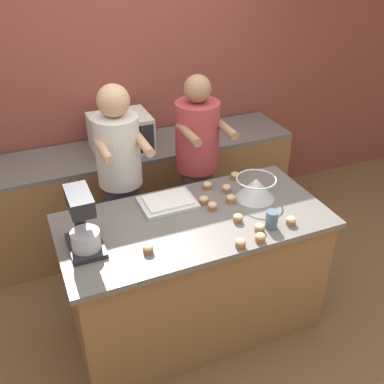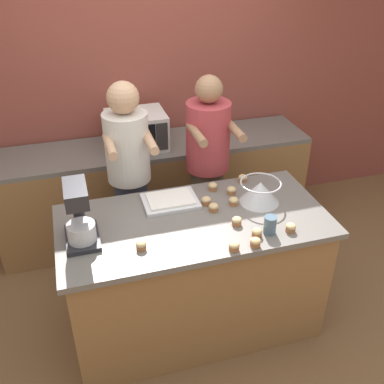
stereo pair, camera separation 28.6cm
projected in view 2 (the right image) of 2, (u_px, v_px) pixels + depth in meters
ground_plane at (194, 321)px, 3.41m from camera, size 16.00×16.00×0.00m
back_wall at (143, 84)px, 4.02m from camera, size 10.00×0.06×2.70m
island_counter at (194, 274)px, 3.17m from camera, size 1.76×0.86×0.94m
back_counter at (156, 189)px, 4.19m from camera, size 2.80×0.60×0.92m
person_left at (130, 183)px, 3.42m from camera, size 0.34×0.50×1.68m
person_right at (207, 173)px, 3.58m from camera, size 0.35×0.51×1.67m
stand_mixer at (79, 217)px, 2.64m from camera, size 0.20×0.30×0.39m
mixing_bowl at (260, 191)px, 3.06m from camera, size 0.28×0.28×0.16m
baking_tray at (170, 200)px, 3.08m from camera, size 0.37×0.28×0.04m
microwave_oven at (137, 130)px, 3.84m from camera, size 0.49×0.40×0.30m
drinking_glass at (270, 225)px, 2.76m from camera, size 0.08×0.08×0.12m
cupcake_0 at (234, 201)px, 3.05m from camera, size 0.06×0.06×0.06m
cupcake_1 at (234, 246)px, 2.63m from camera, size 0.06×0.06×0.06m
cupcake_2 at (231, 190)px, 3.17m from camera, size 0.06×0.06×0.06m
cupcake_3 at (255, 242)px, 2.66m from camera, size 0.06×0.06×0.06m
cupcake_4 at (141, 245)px, 2.64m from camera, size 0.06×0.06×0.06m
cupcake_5 at (243, 178)px, 3.32m from camera, size 0.06×0.06×0.06m
cupcake_6 at (237, 221)px, 2.85m from camera, size 0.06×0.06×0.06m
cupcake_7 at (206, 201)px, 3.06m from camera, size 0.06×0.06×0.06m
cupcake_8 at (291, 228)px, 2.79m from camera, size 0.06×0.06×0.06m
cupcake_9 at (213, 207)px, 2.99m from camera, size 0.06×0.06×0.06m
cupcake_10 at (257, 232)px, 2.75m from camera, size 0.06×0.06×0.06m
cupcake_11 at (213, 187)px, 3.22m from camera, size 0.06×0.06×0.06m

